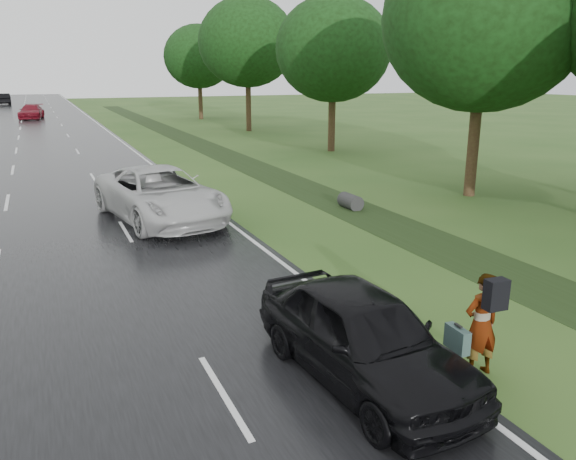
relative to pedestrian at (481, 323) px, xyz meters
The scene contains 13 objects.
road 46.63m from the pedestrian, 99.27° to the left, with size 14.00×180.00×0.04m, color black.
edge_stripe_east 46.03m from the pedestrian, 90.95° to the left, with size 0.12×180.00×0.01m, color silver.
center_line 46.63m from the pedestrian, 99.27° to the left, with size 0.12×180.00×0.01m, color silver.
drainage_ditch 20.14m from the pedestrian, 78.57° to the left, with size 2.20×120.00×0.56m.
tree_east_b 15.64m from the pedestrian, 49.26° to the left, with size 7.60×7.60×10.11m.
tree_east_c 27.70m from the pedestrian, 66.86° to the left, with size 7.00×7.00×9.29m.
tree_east_d 40.83m from the pedestrian, 75.23° to the left, with size 8.00×8.00×10.76m.
tree_east_f 54.22m from the pedestrian, 79.33° to the left, with size 7.20×7.20×9.62m.
pedestrian is the anchor object (origin of this frame).
white_pickup 12.29m from the pedestrian, 102.63° to the left, with size 2.87×6.24×1.73m, color #BABABA.
dark_sedan 1.93m from the pedestrian, 163.04° to the left, with size 1.80×4.48×1.53m, color black.
far_car_red 60.42m from the pedestrian, 96.19° to the left, with size 2.08×5.12×1.49m, color maroon.
far_car_dark 91.93m from the pedestrian, 96.46° to the left, with size 1.78×5.11×1.68m, color black.
Camera 1 is at (1.34, -7.30, 4.78)m, focal length 35.00 mm.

